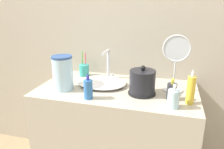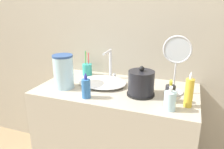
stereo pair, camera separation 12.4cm
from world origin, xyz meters
The scene contains 12 objects.
wall_back centered at (0.00, 0.63, 1.30)m, with size 6.00×0.04×2.60m.
vanity_counter centered at (0.00, 0.30, 0.41)m, with size 1.13×0.61×0.83m.
sink_basin centered at (-0.12, 0.33, 0.85)m, with size 0.36×0.30×0.04m.
faucet centered at (-0.12, 0.48, 0.96)m, with size 0.06×0.16×0.24m.
electric_kettle centered at (0.19, 0.25, 0.91)m, with size 0.19×0.19×0.20m.
toothbrush_cup centered at (-0.33, 0.50, 0.88)m, with size 0.08×0.08×0.21m.
lotion_bottle centered at (0.38, 0.21, 0.88)m, with size 0.06×0.06×0.14m.
shampoo_bottle centered at (0.39, 0.10, 0.89)m, with size 0.07×0.07×0.15m.
mouthwash_bottle centered at (0.49, 0.18, 0.92)m, with size 0.05×0.05×0.22m.
hand_cream_bottle centered at (-0.13, 0.08, 0.90)m, with size 0.06×0.06×0.17m.
vanity_mirror centered at (0.39, 0.36, 1.05)m, with size 0.18×0.13×0.39m.
water_pitcher centered at (-0.36, 0.19, 0.95)m, with size 0.14×0.14×0.24m.
Camera 2 is at (0.47, -1.08, 1.42)m, focal length 35.00 mm.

